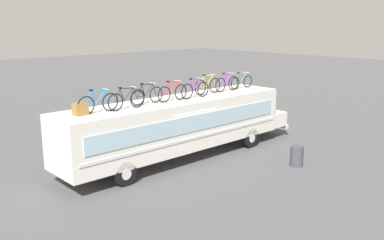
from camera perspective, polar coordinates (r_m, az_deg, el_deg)
The scene contains 12 objects.
ground_plane at distance 19.96m, azimuth -1.98°, elevation -5.30°, with size 120.00×120.00×0.00m, color #4C4C4F.
bus at distance 19.64m, azimuth -1.52°, elevation -0.47°, with size 13.21×2.48×2.85m.
luggage_bag_1 at distance 16.54m, azimuth -14.87°, elevation 1.44°, with size 0.51×0.40×0.46m, color olive.
rooftop_bicycle_1 at distance 16.73m, azimuth -12.55°, elevation 2.27°, with size 1.79×0.44×0.96m.
rooftop_bicycle_2 at distance 17.22m, azimuth -8.84°, elevation 2.72°, with size 1.77×0.44×0.94m.
rooftop_bicycle_3 at distance 18.23m, azimuth -6.10°, elevation 3.37°, with size 1.69×0.44×0.94m.
rooftop_bicycle_4 at distance 18.82m, azimuth -2.65°, elevation 3.74°, with size 1.67×0.44×0.94m.
rooftop_bicycle_5 at distance 19.57m, azimuth 0.43°, elevation 4.13°, with size 1.73×0.44×0.95m.
rooftop_bicycle_6 at distance 20.70m, azimuth 2.14°, elevation 4.66°, with size 1.74×0.44×0.98m.
rooftop_bicycle_7 at distance 21.58m, azimuth 4.74°, elevation 4.94°, with size 1.68×0.44×0.96m.
rooftop_bicycle_8 at distance 22.56m, azimuth 6.71°, elevation 5.18°, with size 1.67×0.44×0.87m.
trash_bin at distance 19.49m, azimuth 13.97°, elevation -4.74°, with size 0.60×0.60×0.92m, color #3F3F47.
Camera 1 is at (-12.35, -14.35, 6.33)m, focal length 39.46 mm.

